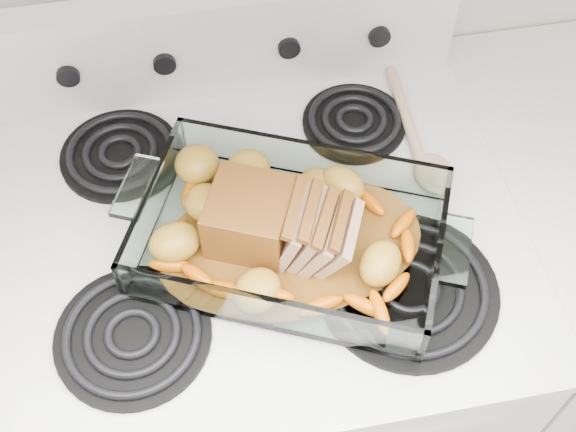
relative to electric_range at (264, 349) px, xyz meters
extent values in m
cube|color=silver|center=(0.00, 0.00, -0.02)|extent=(0.76, 0.65, 0.92)
cube|color=silver|center=(0.00, 0.00, 0.44)|extent=(0.78, 0.67, 0.02)
cube|color=silver|center=(0.00, 0.29, 0.54)|extent=(0.76, 0.06, 0.18)
cylinder|color=black|center=(-0.19, -0.16, 0.46)|extent=(0.21, 0.21, 0.01)
cylinder|color=black|center=(0.19, -0.16, 0.46)|extent=(0.25, 0.25, 0.01)
cylinder|color=black|center=(-0.19, 0.16, 0.46)|extent=(0.19, 0.19, 0.01)
cylinder|color=black|center=(0.19, 0.16, 0.46)|extent=(0.17, 0.17, 0.01)
cylinder|color=black|center=(-0.25, 0.26, 0.54)|extent=(0.04, 0.02, 0.04)
cylinder|color=black|center=(-0.10, 0.26, 0.54)|extent=(0.04, 0.02, 0.04)
cylinder|color=black|center=(0.10, 0.26, 0.54)|extent=(0.04, 0.02, 0.04)
cylinder|color=black|center=(0.25, 0.26, 0.54)|extent=(0.04, 0.02, 0.04)
cube|color=silver|center=(0.66, 0.00, -0.03)|extent=(0.55, 0.65, 0.90)
cube|color=silver|center=(0.04, -0.06, 0.47)|extent=(0.41, 0.27, 0.01)
cube|color=silver|center=(0.04, -0.19, 0.51)|extent=(0.41, 0.01, 0.07)
cube|color=silver|center=(0.04, 0.07, 0.51)|extent=(0.41, 0.01, 0.07)
cube|color=silver|center=(-0.16, -0.06, 0.51)|extent=(0.01, 0.27, 0.07)
cube|color=silver|center=(0.24, -0.06, 0.51)|extent=(0.01, 0.27, 0.07)
cylinder|color=#58350E|center=(0.04, -0.06, 0.47)|extent=(0.24, 0.24, 0.00)
cube|color=brown|center=(-0.02, -0.06, 0.52)|extent=(0.11, 0.11, 0.09)
cube|color=#A77F60|center=(0.05, -0.06, 0.51)|extent=(0.04, 0.11, 0.08)
cube|color=#A77F60|center=(0.07, -0.06, 0.51)|extent=(0.04, 0.10, 0.08)
cube|color=#A77F60|center=(0.09, -0.06, 0.51)|extent=(0.05, 0.10, 0.08)
cube|color=#A77F60|center=(0.11, -0.06, 0.51)|extent=(0.05, 0.10, 0.07)
ellipsoid|color=#C75400|center=(-0.11, -0.14, 0.48)|extent=(0.06, 0.02, 0.02)
ellipsoid|color=#C75400|center=(0.16, -0.14, 0.48)|extent=(0.06, 0.02, 0.02)
ellipsoid|color=#C75400|center=(0.20, -0.04, 0.48)|extent=(0.06, 0.02, 0.02)
ellipsoid|color=#C75400|center=(-0.12, -0.02, 0.48)|extent=(0.06, 0.02, 0.02)
ellipsoid|color=#BE8A2B|center=(-0.12, 0.02, 0.49)|extent=(0.07, 0.06, 0.05)
ellipsoid|color=#BE8A2B|center=(0.06, 0.03, 0.49)|extent=(0.07, 0.06, 0.05)
ellipsoid|color=#BE8A2B|center=(0.17, -0.08, 0.49)|extent=(0.07, 0.06, 0.05)
cylinder|color=beige|center=(0.27, 0.16, 0.46)|extent=(0.03, 0.22, 0.02)
ellipsoid|color=beige|center=(0.29, 0.03, 0.46)|extent=(0.06, 0.08, 0.02)
camera|label=1|loc=(-0.07, -0.62, 1.33)|focal=45.00mm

